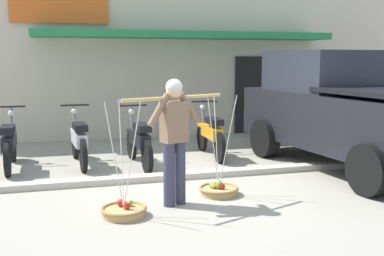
% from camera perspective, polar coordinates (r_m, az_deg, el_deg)
% --- Properties ---
extents(ground_plane, '(90.00, 90.00, 0.00)m').
position_cam_1_polar(ground_plane, '(7.13, -0.34, -7.53)').
color(ground_plane, '#9E998C').
extents(sidewalk_curb, '(20.00, 0.24, 0.10)m').
position_cam_1_polar(sidewalk_curb, '(7.77, -1.72, -5.81)').
color(sidewalk_curb, '#BAB4A5').
rests_on(sidewalk_curb, ground).
extents(fruit_vendor, '(1.46, 0.61, 1.70)m').
position_cam_1_polar(fruit_vendor, '(6.24, -2.15, -0.65)').
color(fruit_vendor, '#38384C').
rests_on(fruit_vendor, ground).
extents(fruit_basket_left_side, '(0.58, 0.58, 1.45)m').
position_cam_1_polar(fruit_basket_left_side, '(6.90, 3.22, -7.41)').
color(fruit_basket_left_side, tan).
rests_on(fruit_basket_left_side, ground).
extents(fruit_basket_right_side, '(0.58, 0.58, 1.45)m').
position_cam_1_polar(fruit_basket_right_side, '(6.05, -8.23, -9.79)').
color(fruit_basket_right_side, tan).
rests_on(fruit_basket_right_side, ground).
extents(motorcycle_nearest_shop, '(0.54, 1.82, 1.09)m').
position_cam_1_polar(motorcycle_nearest_shop, '(8.97, -21.15, -1.80)').
color(motorcycle_nearest_shop, black).
rests_on(motorcycle_nearest_shop, ground).
extents(motorcycle_second_in_row, '(0.54, 1.82, 1.09)m').
position_cam_1_polar(motorcycle_second_in_row, '(8.92, -13.51, -1.52)').
color(motorcycle_second_in_row, black).
rests_on(motorcycle_second_in_row, ground).
extents(motorcycle_third_in_row, '(0.54, 1.82, 1.09)m').
position_cam_1_polar(motorcycle_third_in_row, '(8.66, -6.40, -1.64)').
color(motorcycle_third_in_row, black).
rests_on(motorcycle_third_in_row, ground).
extents(motorcycle_end_of_row, '(0.54, 1.82, 1.09)m').
position_cam_1_polar(motorcycle_end_of_row, '(9.42, 2.28, -0.77)').
color(motorcycle_end_of_row, black).
rests_on(motorcycle_end_of_row, ground).
extents(parked_truck, '(2.54, 4.88, 2.10)m').
position_cam_1_polar(parked_truck, '(8.92, 18.48, 2.02)').
color(parked_truck, black).
rests_on(parked_truck, ground).
extents(storefront_building, '(13.00, 6.00, 4.20)m').
position_cam_1_polar(storefront_building, '(14.33, -3.66, 9.00)').
color(storefront_building, beige).
rests_on(storefront_building, ground).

